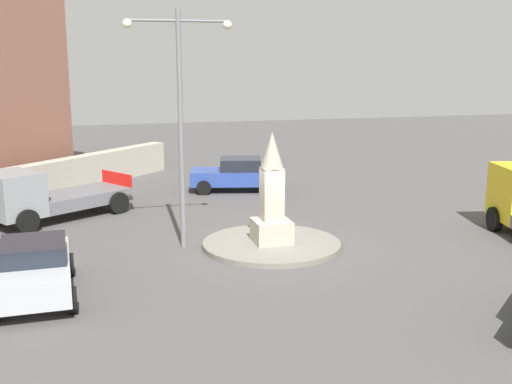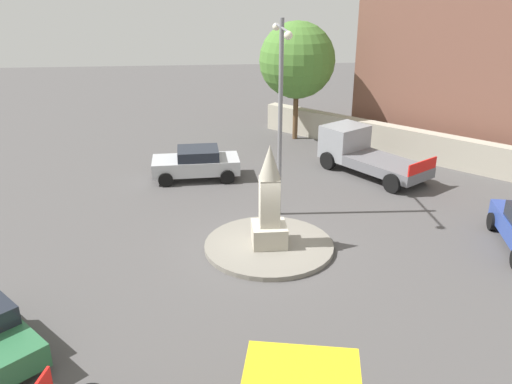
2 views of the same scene
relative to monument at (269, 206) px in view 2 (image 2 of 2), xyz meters
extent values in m
plane|color=#4F4C4C|center=(0.00, 0.00, -1.58)|extent=(80.00, 80.00, 0.00)
cylinder|color=gray|center=(0.00, 0.00, -1.49)|extent=(4.40, 4.40, 0.17)
cube|color=#B2AA99|center=(0.00, 0.00, -1.05)|extent=(1.15, 1.15, 0.72)
cube|color=#B2AA99|center=(0.00, 0.00, 0.14)|extent=(0.65, 0.65, 1.67)
cone|color=#B2AA99|center=(0.00, 0.00, 1.54)|extent=(0.72, 0.72, 1.12)
cylinder|color=slate|center=(-2.71, 0.69, 2.08)|extent=(0.16, 0.16, 7.31)
cylinder|color=slate|center=(-3.46, 0.69, 5.40)|extent=(1.49, 0.08, 0.08)
cylinder|color=slate|center=(-1.97, 0.69, 5.40)|extent=(1.49, 0.08, 0.08)
sphere|color=#F2EACC|center=(-4.20, 0.69, 5.30)|extent=(0.28, 0.28, 0.28)
sphere|color=#F2EACC|center=(-1.22, 0.69, 5.30)|extent=(0.28, 0.28, 0.28)
cube|color=#B7BABF|center=(-6.95, -2.54, -0.93)|extent=(1.86, 3.95, 0.65)
cube|color=#1E232D|center=(-6.95, -2.42, -0.38)|extent=(1.64, 1.89, 0.45)
cylinder|color=black|center=(-6.04, -3.87, -1.26)|extent=(0.24, 0.65, 0.64)
cylinder|color=black|center=(-7.75, -3.93, -1.26)|extent=(0.24, 0.65, 0.64)
cylinder|color=black|center=(-6.15, -1.15, -1.26)|extent=(0.24, 0.65, 0.64)
cylinder|color=black|center=(-7.86, -1.21, -1.26)|extent=(0.24, 0.65, 0.64)
cylinder|color=black|center=(5.29, -6.08, -1.26)|extent=(0.62, 0.59, 0.64)
cylinder|color=black|center=(-0.66, 8.27, -1.26)|extent=(0.67, 0.36, 0.64)
cube|color=gray|center=(-8.13, 4.60, -0.37)|extent=(2.44, 2.55, 1.56)
cube|color=slate|center=(-5.93, 6.05, -0.92)|extent=(4.15, 3.68, 0.48)
cube|color=red|center=(-4.43, 7.04, -0.43)|extent=(1.10, 1.63, 0.50)
cylinder|color=black|center=(-7.64, 3.73, -1.16)|extent=(0.86, 0.70, 0.84)
cylinder|color=black|center=(-8.74, 5.40, -1.16)|extent=(0.86, 0.70, 0.84)
cylinder|color=black|center=(-4.47, 5.82, -1.16)|extent=(0.86, 0.70, 0.84)
cylinder|color=black|center=(-5.57, 7.48, -1.16)|extent=(0.86, 0.70, 0.84)
cube|color=#B2AA99|center=(-8.56, 8.62, -0.83)|extent=(13.99, 13.90, 1.48)
cube|color=brown|center=(-11.98, 12.06, 4.28)|extent=(11.63, 11.62, 11.71)
cylinder|color=brown|center=(-12.83, 2.97, -0.10)|extent=(0.28, 0.28, 2.95)
sphere|color=#4C7F33|center=(-12.83, 2.97, 2.81)|extent=(4.11, 4.11, 4.11)
camera|label=1|loc=(-5.50, -18.47, 4.32)|focal=44.21mm
camera|label=2|loc=(15.83, -1.91, 7.06)|focal=37.04mm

